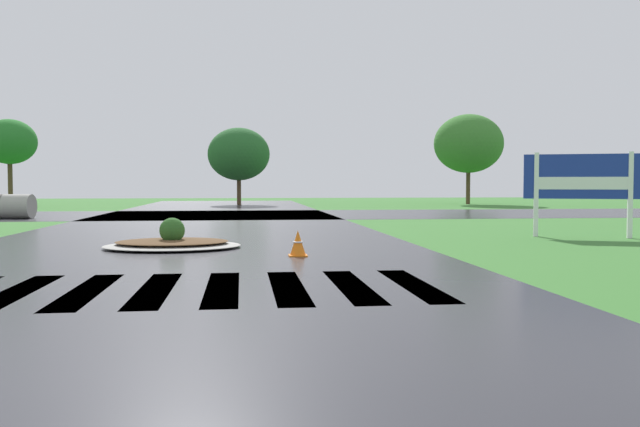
# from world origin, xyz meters

# --- Properties ---
(ground_plane) EXTENTS (120.00, 120.00, 0.10)m
(ground_plane) POSITION_xyz_m (0.00, 0.00, -0.05)
(ground_plane) COLOR #38722D
(asphalt_roadway) EXTENTS (10.46, 80.00, 0.01)m
(asphalt_roadway) POSITION_xyz_m (0.00, 10.00, 0.00)
(asphalt_roadway) COLOR #2B2B30
(asphalt_roadway) RESTS_ON ground
(asphalt_cross_road) EXTENTS (90.00, 9.41, 0.01)m
(asphalt_cross_road) POSITION_xyz_m (0.00, 25.85, 0.00)
(asphalt_cross_road) COLOR #2B2B30
(asphalt_cross_road) RESTS_ON ground
(crosswalk_stripes) EXTENTS (7.65, 3.14, 0.01)m
(crosswalk_stripes) POSITION_xyz_m (0.00, 4.34, 0.00)
(crosswalk_stripes) COLOR white
(crosswalk_stripes) RESTS_ON ground
(estate_billboard) EXTENTS (2.83, 1.18, 2.27)m
(estate_billboard) POSITION_xyz_m (10.19, 11.96, 1.52)
(estate_billboard) COLOR white
(estate_billboard) RESTS_ON ground
(median_island) EXTENTS (3.02, 2.40, 0.68)m
(median_island) POSITION_xyz_m (-0.36, 10.15, 0.13)
(median_island) COLOR #9E9B93
(median_island) RESTS_ON ground
(traffic_cone) EXTENTS (0.36, 0.36, 0.52)m
(traffic_cone) POSITION_xyz_m (2.27, 8.23, 0.24)
(traffic_cone) COLOR orange
(traffic_cone) RESTS_ON ground
(background_treeline) EXTENTS (48.70, 5.81, 6.15)m
(background_treeline) POSITION_xyz_m (1.13, 39.55, 3.87)
(background_treeline) COLOR #4C3823
(background_treeline) RESTS_ON ground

